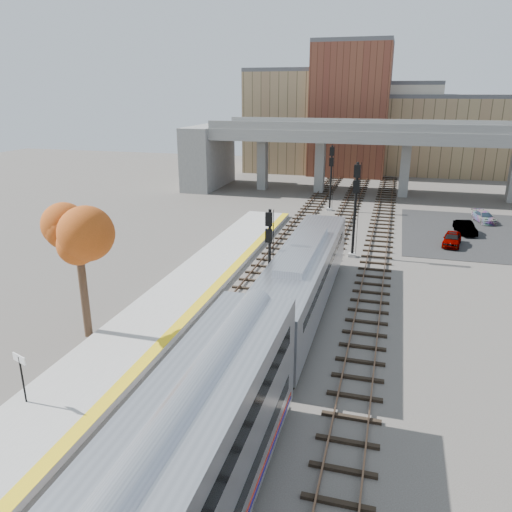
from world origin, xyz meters
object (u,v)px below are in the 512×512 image
at_px(signal_mast_mid, 355,210).
at_px(tree, 78,240).
at_px(signal_mast_near, 269,263).
at_px(signal_mast_far, 331,178).
at_px(locomotive, 303,278).
at_px(car_a, 452,239).
at_px(car_c, 484,217).
at_px(car_b, 465,228).

distance_m(signal_mast_mid, tree, 22.43).
height_order(signal_mast_near, signal_mast_far, signal_mast_far).
bearing_deg(tree, signal_mast_near, 35.10).
relative_size(signal_mast_far, tree, 0.97).
bearing_deg(tree, signal_mast_far, 75.58).
bearing_deg(locomotive, signal_mast_far, 94.25).
relative_size(car_a, car_c, 0.98).
bearing_deg(car_b, signal_mast_near, -134.46).
xyz_separation_m(locomotive, signal_mast_near, (-2.10, -0.13, 0.80)).
height_order(signal_mast_far, tree, tree).
distance_m(tree, car_a, 32.25).
bearing_deg(signal_mast_mid, signal_mast_far, 104.04).
bearing_deg(car_a, car_b, 79.83).
height_order(tree, car_a, tree).
bearing_deg(tree, car_a, 48.20).
relative_size(signal_mast_near, signal_mast_mid, 0.82).
xyz_separation_m(signal_mast_mid, tree, (-13.00, -18.21, 1.62)).
distance_m(locomotive, tree, 13.15).
height_order(locomotive, tree, tree).
distance_m(car_a, car_c, 10.61).
relative_size(signal_mast_near, car_a, 1.77).
bearing_deg(car_a, locomotive, -111.33).
bearing_deg(car_b, car_c, 53.34).
bearing_deg(car_a, car_c, 76.99).
bearing_deg(locomotive, car_b, 61.61).
height_order(signal_mast_far, car_c, signal_mast_far).
relative_size(locomotive, tree, 2.51).
bearing_deg(locomotive, signal_mast_near, -176.49).
bearing_deg(tree, car_b, 51.07).
relative_size(signal_mast_near, car_b, 1.76).
distance_m(locomotive, car_b, 24.91).
distance_m(tree, car_b, 36.65).
relative_size(locomotive, car_a, 5.23).
xyz_separation_m(signal_mast_near, signal_mast_mid, (4.10, 11.96, 0.94)).
xyz_separation_m(signal_mast_far, tree, (-8.90, -34.61, 1.91)).
relative_size(locomotive, car_b, 5.20).
bearing_deg(signal_mast_near, locomotive, 3.51).
bearing_deg(car_c, signal_mast_far, 160.58).
bearing_deg(locomotive, signal_mast_mid, 80.40).
bearing_deg(signal_mast_near, signal_mast_mid, 71.08).
bearing_deg(car_b, locomotive, -130.53).
distance_m(signal_mast_far, car_c, 16.68).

